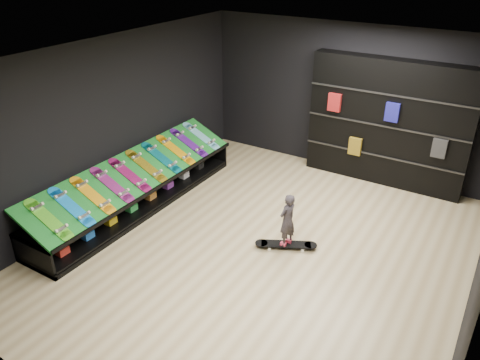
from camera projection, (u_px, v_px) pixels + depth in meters
The scene contains 20 objects.
floor at pixel (260, 248), 7.43m from camera, with size 6.00×7.00×0.01m, color #C8B687.
ceiling at pixel (265, 58), 6.05m from camera, with size 6.00×7.00×0.01m, color white.
wall_back at pixel (347, 100), 9.39m from camera, with size 6.00×0.02×3.00m, color black.
wall_front at pixel (68, 308), 4.09m from camera, with size 6.00×0.02×3.00m, color black.
wall_left at pixel (112, 125), 8.14m from camera, with size 0.02×7.00×3.00m, color black.
display_rack at pixel (138, 194), 8.50m from camera, with size 0.90×4.50×0.50m, color black, non-canonical shape.
turf_ramp at pixel (138, 172), 8.27m from camera, with size 1.00×4.50×0.04m, color #10671D.
back_shelving at pixel (388, 123), 8.96m from camera, with size 3.07×0.36×2.45m, color black.
floor_skateboard at pixel (286, 246), 7.41m from camera, with size 0.98×0.22×0.09m, color black, non-canonical shape.
child at pixel (287, 229), 7.27m from camera, with size 0.20×0.14×0.53m, color black.
display_board_0 at pixel (49, 220), 6.81m from camera, with size 0.98×0.22×0.09m, color green, non-canonical shape.
display_board_1 at pixel (72, 207), 7.13m from camera, with size 0.98×0.22×0.09m, color blue, non-canonical shape.
display_board_2 at pixel (93, 195), 7.45m from camera, with size 0.98×0.22×0.09m, color orange, non-canonical shape.
display_board_3 at pixel (112, 185), 7.77m from camera, with size 0.98×0.22×0.09m, color #2626BF, non-canonical shape.
display_board_4 at pixel (130, 175), 8.09m from camera, with size 0.98×0.22×0.09m, color #E5198C, non-canonical shape.
display_board_5 at pixel (146, 166), 8.41m from camera, with size 0.98×0.22×0.09m, color yellow, non-canonical shape.
display_board_6 at pixel (162, 158), 8.73m from camera, with size 0.98×0.22×0.09m, color #0C8C99, non-canonical shape.
display_board_7 at pixel (176, 150), 9.05m from camera, with size 0.98×0.22×0.09m, color yellow, non-canonical shape.
display_board_8 at pixel (189, 143), 9.37m from camera, with size 0.98×0.22×0.09m, color purple, non-canonical shape.
display_board_9 at pixel (201, 136), 9.69m from camera, with size 0.98×0.22×0.09m, color #0CB2E5, non-canonical shape.
Camera 1 is at (2.92, -5.37, 4.38)m, focal length 35.00 mm.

